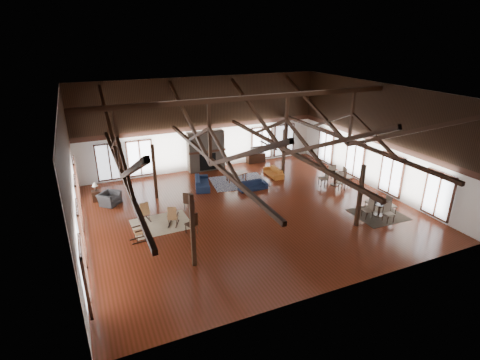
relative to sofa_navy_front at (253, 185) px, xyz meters
name	(u,v)px	position (x,y,z in m)	size (l,w,h in m)	color
floor	(249,211)	(-1.39, -2.41, -0.25)	(16.00, 16.00, 0.00)	#5B2013
ceiling	(250,92)	(-1.39, -2.41, 5.75)	(16.00, 14.00, 0.02)	black
wall_back	(203,124)	(-1.39, 4.59, 2.75)	(16.00, 0.02, 6.00)	white
wall_front	(340,216)	(-1.39, -9.41, 2.75)	(16.00, 0.02, 6.00)	white
wall_left	(71,180)	(-9.39, -2.41, 2.75)	(0.02, 14.00, 6.00)	white
wall_right	(377,137)	(6.61, -2.41, 2.75)	(0.02, 14.00, 6.00)	white
roof_truss	(250,134)	(-1.39, -2.41, 3.78)	(15.60, 14.07, 3.14)	black
post_grid	(249,183)	(-1.39, -2.41, 1.28)	(8.16, 7.16, 3.05)	black
fireplace	(206,151)	(-1.39, 4.26, 1.04)	(2.50, 0.69, 2.60)	#706356
ceiling_fan	(269,145)	(-0.89, -3.41, 3.49)	(1.60, 1.60, 0.75)	black
sofa_navy_front	(253,185)	(0.00, 0.00, 0.00)	(1.68, 0.66, 0.49)	#141D37
sofa_navy_left	(202,182)	(-2.60, 1.52, 0.05)	(0.80, 2.04, 0.60)	#182543
sofa_orange	(274,172)	(2.16, 1.48, 0.00)	(0.67, 1.71, 0.50)	#B16122
coffee_table	(236,174)	(-0.36, 1.61, 0.19)	(1.42, 1.02, 0.49)	#5A311B
vase	(234,172)	(-0.47, 1.65, 0.34)	(0.18, 0.18, 0.19)	#B2B2B2
armchair	(109,198)	(-7.85, 1.26, 0.09)	(1.03, 0.90, 0.67)	#2A2A2C
side_table_lamp	(96,194)	(-8.46, 2.00, 0.18)	(0.44, 0.44, 1.12)	black
rocking_chair_a	(144,212)	(-6.49, -1.41, 0.23)	(0.55, 0.84, 1.00)	olive
rocking_chair_b	(173,216)	(-5.35, -2.38, 0.22)	(0.69, 0.86, 0.98)	olive
rocking_chair_c	(142,230)	(-6.93, -3.13, 0.26)	(0.88, 0.54, 1.07)	olive
side_chair_a	(188,200)	(-4.25, -1.22, 0.36)	(0.62, 0.62, 1.04)	black
side_chair_b	(192,222)	(-4.74, -3.59, 0.37)	(0.57, 0.57, 1.06)	black
cafe_table_near	(380,207)	(4.31, -5.54, 0.24)	(1.87, 1.87, 0.96)	black
cafe_table_far	(335,177)	(4.79, -1.35, 0.28)	(2.06, 2.06, 1.05)	black
cup_near	(382,202)	(4.34, -5.61, 0.50)	(0.13, 0.13, 0.10)	#B2B2B2
cup_far	(338,172)	(4.89, -1.40, 0.56)	(0.11, 0.11, 0.09)	#B2B2B2
tv_console	(256,158)	(2.29, 4.34, 0.08)	(1.29, 0.48, 0.64)	black
television	(256,150)	(2.29, 4.34, 0.67)	(0.93, 0.12, 0.54)	#B2B2B2
rug_tan	(161,224)	(-5.84, -2.04, -0.24)	(2.70, 2.12, 0.01)	#CAB68C
rug_navy	(239,182)	(-0.30, 1.42, -0.24)	(3.25, 2.44, 0.01)	#1C224E
rug_dark	(378,214)	(4.37, -5.45, -0.24)	(2.39, 2.17, 0.01)	#2A231C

